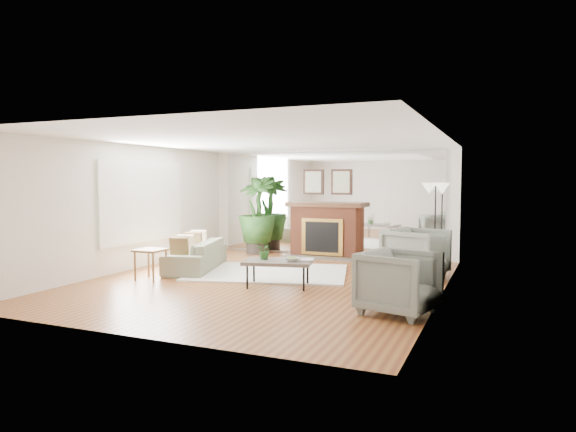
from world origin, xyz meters
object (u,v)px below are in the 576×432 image
at_px(side_table, 151,254).
at_px(floor_lamp, 436,195).
at_px(armchair_back, 416,253).
at_px(potted_ficus, 257,212).
at_px(sofa, 196,255).
at_px(armchair_front, 399,282).
at_px(coffee_table, 278,263).
at_px(fireplace, 325,229).

distance_m(side_table, floor_lamp, 5.80).
relative_size(armchair_back, floor_lamp, 0.58).
distance_m(potted_ficus, floor_lamp, 4.28).
bearing_deg(potted_ficus, sofa, -92.58).
relative_size(armchair_back, armchair_front, 1.06).
distance_m(sofa, floor_lamp, 5.06).
bearing_deg(sofa, coffee_table, 51.74).
xyz_separation_m(sofa, armchair_back, (4.20, 0.89, 0.16)).
relative_size(sofa, armchair_front, 2.12).
height_order(fireplace, side_table, fireplace).
xyz_separation_m(fireplace, armchair_front, (2.60, -4.56, -0.23)).
height_order(fireplace, armchair_back, fireplace).
height_order(armchair_front, floor_lamp, floor_lamp).
distance_m(side_table, potted_ficus, 3.79).
bearing_deg(armchair_back, side_table, 133.20).
xyz_separation_m(fireplace, armchair_back, (2.40, -1.82, -0.20)).
bearing_deg(sofa, side_table, -24.85).
relative_size(armchair_front, side_table, 1.70).
height_order(armchair_back, potted_ficus, potted_ficus).
height_order(fireplace, sofa, fireplace).
bearing_deg(armchair_back, potted_ficus, 85.63).
xyz_separation_m(fireplace, sofa, (-1.80, -2.71, -0.37)).
distance_m(fireplace, coffee_table, 3.63).
bearing_deg(coffee_table, fireplace, 96.33).
bearing_deg(coffee_table, sofa, 157.93).
relative_size(coffee_table, armchair_front, 1.33).
relative_size(sofa, potted_ficus, 1.05).
xyz_separation_m(fireplace, potted_ficus, (-1.68, -0.16, 0.35)).
distance_m(armchair_back, armchair_front, 2.74).
relative_size(fireplace, potted_ficus, 1.08).
relative_size(fireplace, armchair_front, 2.18).
height_order(armchair_back, armchair_front, armchair_back).
bearing_deg(fireplace, armchair_front, -60.29).
bearing_deg(armchair_front, potted_ficus, 58.35).
distance_m(coffee_table, armchair_front, 2.40).
bearing_deg(armchair_back, fireplace, 70.54).
xyz_separation_m(coffee_table, potted_ficus, (-2.08, 3.44, 0.60)).
relative_size(fireplace, side_table, 3.70).
distance_m(coffee_table, side_table, 2.40).
distance_m(sofa, armchair_front, 4.77).
height_order(armchair_front, potted_ficus, potted_ficus).
bearing_deg(potted_ficus, armchair_back, -22.18).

